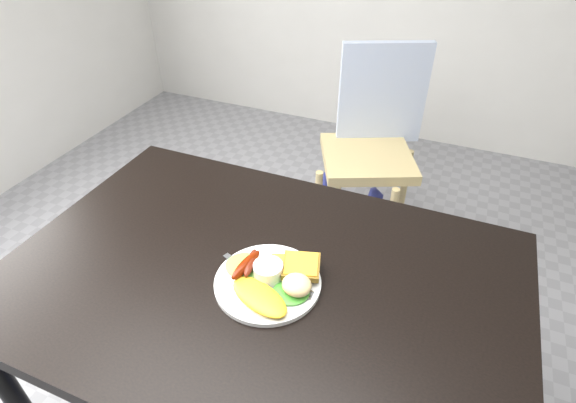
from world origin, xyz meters
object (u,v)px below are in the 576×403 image
(person, at_px, (280,173))
(dining_chair, at_px, (367,158))
(plate, at_px, (268,282))
(dining_table, at_px, (260,280))

(person, bearing_deg, dining_chair, -98.42)
(person, height_order, plate, person)
(dining_chair, relative_size, plate, 1.62)
(plate, bearing_deg, dining_chair, 91.26)
(dining_table, xyz_separation_m, person, (-0.14, 0.45, -0.01))
(dining_table, bearing_deg, plate, -36.26)
(person, distance_m, plate, 0.50)
(plate, bearing_deg, person, 110.23)
(dining_table, relative_size, person, 0.83)
(plate, bearing_deg, dining_table, 143.74)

